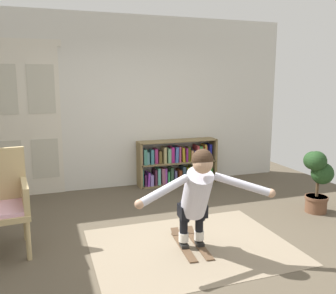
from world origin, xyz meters
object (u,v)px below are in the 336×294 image
(person_skier, at_px, (197,192))
(potted_plant, at_px, (318,176))
(bookshelf, at_px, (177,164))
(skis_pair, at_px, (190,244))

(person_skier, bearing_deg, potted_plant, 16.00)
(bookshelf, distance_m, potted_plant, 2.40)
(skis_pair, bearing_deg, person_skier, -94.75)
(bookshelf, xyz_separation_m, person_skier, (-0.74, -2.59, 0.32))
(potted_plant, relative_size, skis_pair, 1.13)
(person_skier, bearing_deg, bookshelf, 74.00)
(bookshelf, height_order, person_skier, person_skier)
(bookshelf, distance_m, skis_pair, 2.52)
(potted_plant, bearing_deg, skis_pair, -169.36)
(bookshelf, height_order, skis_pair, bookshelf)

